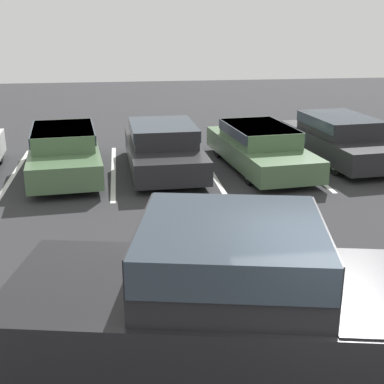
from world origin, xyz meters
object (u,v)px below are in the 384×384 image
(parked_sedan_b, at_px, (64,149))
(parked_sedan_e, at_px, (339,137))
(parked_sedan_d, at_px, (260,145))
(pickup_truck, at_px, (255,308))
(parked_sedan_c, at_px, (163,146))

(parked_sedan_b, height_order, parked_sedan_e, parked_sedan_e)
(parked_sedan_d, xyz_separation_m, parked_sedan_e, (2.45, 0.42, 0.07))
(parked_sedan_d, relative_size, parked_sedan_e, 1.04)
(pickup_truck, distance_m, parked_sedan_c, 8.98)
(parked_sedan_b, distance_m, parked_sedan_c, 2.60)
(parked_sedan_d, bearing_deg, parked_sedan_c, -98.82)
(parked_sedan_c, bearing_deg, parked_sedan_d, 85.41)
(pickup_truck, relative_size, parked_sedan_d, 1.18)
(parked_sedan_b, relative_size, parked_sedan_e, 1.01)
(pickup_truck, bearing_deg, parked_sedan_c, 103.48)
(parked_sedan_b, relative_size, parked_sedan_c, 1.06)
(parked_sedan_d, bearing_deg, parked_sedan_e, 93.84)
(pickup_truck, relative_size, parked_sedan_b, 1.21)
(parked_sedan_b, xyz_separation_m, parked_sedan_d, (5.24, -0.13, -0.03))
(parked_sedan_c, distance_m, parked_sedan_e, 5.09)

